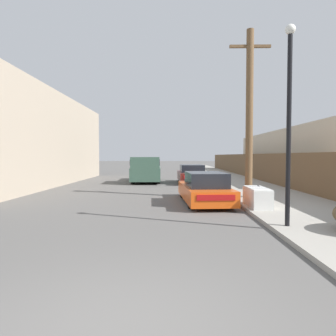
# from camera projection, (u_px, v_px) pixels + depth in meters

# --- Properties ---
(ground_plane) EXTENTS (220.00, 220.00, 0.00)m
(ground_plane) POSITION_uv_depth(u_px,v_px,m) (115.00, 336.00, 3.24)
(ground_plane) COLOR #595654
(sidewalk_curb) EXTENTS (4.20, 63.00, 0.12)m
(sidewalk_curb) POSITION_uv_depth(u_px,v_px,m) (225.00, 177.00, 26.64)
(sidewalk_curb) COLOR #9E998E
(sidewalk_curb) RESTS_ON ground
(discarded_fridge) EXTENTS (0.70, 1.73, 0.72)m
(discarded_fridge) POSITION_uv_depth(u_px,v_px,m) (257.00, 197.00, 10.80)
(discarded_fridge) COLOR silver
(discarded_fridge) RESTS_ON sidewalk_curb
(parked_sports_car_red) EXTENTS (2.04, 4.81, 1.29)m
(parked_sports_car_red) POSITION_uv_depth(u_px,v_px,m) (204.00, 189.00, 12.42)
(parked_sports_car_red) COLOR #E05114
(parked_sports_car_red) RESTS_ON ground
(car_parked_mid) EXTENTS (1.95, 4.34, 1.32)m
(car_parked_mid) POSITION_uv_depth(u_px,v_px,m) (192.00, 174.00, 21.38)
(car_parked_mid) COLOR #5B1E19
(car_parked_mid) RESTS_ON ground
(pickup_truck) EXTENTS (2.31, 5.79, 1.87)m
(pickup_truck) POSITION_uv_depth(u_px,v_px,m) (146.00, 170.00, 22.09)
(pickup_truck) COLOR #385647
(pickup_truck) RESTS_ON ground
(utility_pole) EXTENTS (1.80, 0.32, 7.37)m
(utility_pole) POSITION_uv_depth(u_px,v_px,m) (249.00, 112.00, 13.21)
(utility_pole) COLOR brown
(utility_pole) RESTS_ON sidewalk_curb
(street_lamp) EXTENTS (0.26, 0.26, 5.20)m
(street_lamp) POSITION_uv_depth(u_px,v_px,m) (289.00, 111.00, 7.73)
(street_lamp) COLOR black
(street_lamp) RESTS_ON sidewalk_curb
(wooden_fence) EXTENTS (0.08, 43.53, 2.00)m
(wooden_fence) POSITION_uv_depth(u_px,v_px,m) (254.00, 166.00, 24.22)
(wooden_fence) COLOR brown
(wooden_fence) RESTS_ON sidewalk_curb
(building_left_block) EXTENTS (7.00, 18.98, 6.05)m
(building_left_block) POSITION_uv_depth(u_px,v_px,m) (12.00, 140.00, 20.03)
(building_left_block) COLOR tan
(building_left_block) RESTS_ON ground
(building_right_house) EXTENTS (6.00, 19.82, 3.98)m
(building_right_house) POSITION_uv_depth(u_px,v_px,m) (309.00, 155.00, 24.55)
(building_right_house) COLOR beige
(building_right_house) RESTS_ON ground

